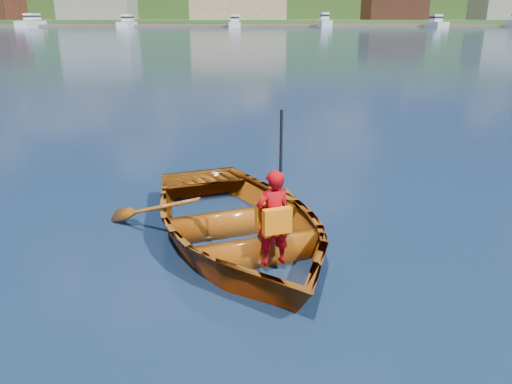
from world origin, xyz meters
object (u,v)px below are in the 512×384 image
marina_yachts (273,23)px  child_paddler (273,218)px  dock (267,26)px  rowboat (237,222)px

marina_yachts → child_paddler: bearing=-92.3°
child_paddler → dock: 148.34m
child_paddler → marina_yachts: marina_yachts is taller
rowboat → dock: 147.56m
rowboat → dock: dock is taller
child_paddler → marina_yachts: size_ratio=0.01×
rowboat → child_paddler: bearing=-60.3°
dock → marina_yachts: bearing=-73.5°
dock → marina_yachts: size_ratio=1.12×
rowboat → dock: (4.95, 147.48, 0.10)m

